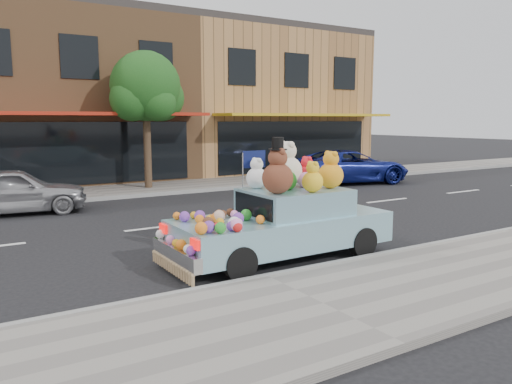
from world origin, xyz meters
TOP-DOWN VIEW (x-y plane):
  - ground at (0.00, 0.00)m, footprint 120.00×120.00m
  - near_sidewalk at (0.00, -6.50)m, footprint 60.00×3.00m
  - far_sidewalk at (0.00, 6.50)m, footprint 60.00×3.00m
  - near_kerb at (0.00, -5.00)m, footprint 60.00×0.12m
  - far_kerb at (0.00, 5.00)m, footprint 60.00×0.12m
  - storefront_mid at (0.00, 11.97)m, footprint 10.00×9.80m
  - storefront_right at (10.00, 11.97)m, footprint 10.00×9.80m
  - street_tree at (2.03, 6.55)m, footprint 3.00×2.70m
  - car_silver at (-2.94, 3.87)m, footprint 4.16×2.11m
  - car_blue at (10.08, 4.18)m, footprint 5.47×3.44m
  - art_car at (1.08, -3.93)m, footprint 4.50×1.81m

SIDE VIEW (x-z plane):
  - ground at x=0.00m, z-range 0.00..0.00m
  - near_sidewalk at x=0.00m, z-range 0.00..0.12m
  - far_sidewalk at x=0.00m, z-range 0.00..0.12m
  - near_kerb at x=0.00m, z-range 0.00..0.13m
  - far_kerb at x=0.00m, z-range 0.00..0.13m
  - car_silver at x=-2.94m, z-range 0.00..1.36m
  - car_blue at x=10.08m, z-range 0.00..1.41m
  - art_car at x=1.08m, z-range -0.37..2.01m
  - storefront_mid at x=0.00m, z-range -0.01..7.29m
  - storefront_right at x=10.00m, z-range -0.01..7.29m
  - street_tree at x=2.03m, z-range 1.08..6.30m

